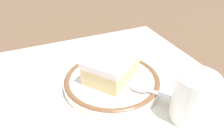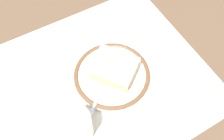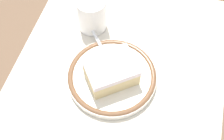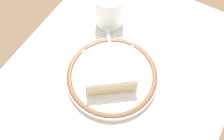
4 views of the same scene
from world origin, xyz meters
name	(u,v)px [view 2 (image 2 of 4)]	position (x,y,z in m)	size (l,w,h in m)	color
ground_plane	(99,80)	(0.00, 0.00, 0.00)	(2.40, 2.40, 0.00)	brown
placemat	(99,80)	(0.00, 0.00, 0.00)	(0.51, 0.44, 0.00)	beige
plate	(112,75)	(-0.03, 0.01, 0.01)	(0.18, 0.18, 0.02)	silver
cake_slice	(114,69)	(-0.04, 0.01, 0.04)	(0.12, 0.12, 0.05)	beige
spoon	(96,102)	(0.04, 0.05, 0.02)	(0.11, 0.09, 0.01)	silver
cup	(77,127)	(0.10, 0.09, 0.04)	(0.06, 0.06, 0.08)	white
napkin	(178,96)	(-0.14, 0.13, 0.00)	(0.10, 0.10, 0.00)	white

